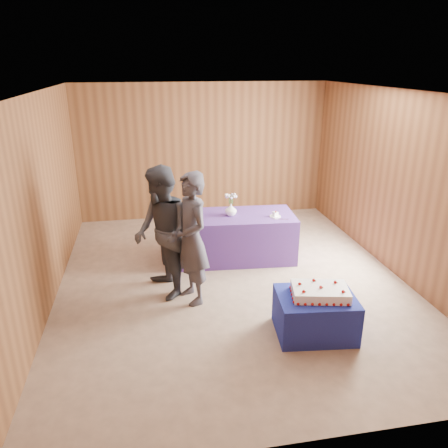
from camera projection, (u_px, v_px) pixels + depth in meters
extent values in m
plane|color=tan|center=(232.00, 280.00, 6.50)|extent=(6.00, 6.00, 0.00)
cube|color=brown|center=(203.00, 152.00, 8.79)|extent=(5.00, 0.04, 2.70)
cube|color=brown|center=(312.00, 305.00, 3.26)|extent=(5.00, 0.04, 2.70)
cube|color=brown|center=(42.00, 203.00, 5.60)|extent=(0.04, 6.00, 2.70)
cube|color=brown|center=(398.00, 185.00, 6.45)|extent=(0.04, 6.00, 2.70)
cube|color=white|center=(233.00, 92.00, 5.55)|extent=(5.00, 6.00, 0.04)
cube|color=navy|center=(315.00, 314.00, 5.16)|extent=(0.97, 0.79, 0.50)
cube|color=#4B2E81|center=(232.00, 237.00, 7.12)|extent=(2.06, 1.04, 0.75)
cube|color=white|center=(320.00, 292.00, 5.05)|extent=(0.71, 0.55, 0.12)
sphere|color=#A00D0C|center=(295.00, 304.00, 4.87)|extent=(0.03, 0.03, 0.03)
sphere|color=#A00D0C|center=(352.00, 305.00, 4.86)|extent=(0.03, 0.03, 0.03)
sphere|color=#A00D0C|center=(290.00, 286.00, 5.27)|extent=(0.03, 0.03, 0.03)
sphere|color=#A00D0C|center=(343.00, 286.00, 5.25)|extent=(0.03, 0.03, 0.03)
sphere|color=#A00D0C|center=(305.00, 290.00, 4.93)|extent=(0.04, 0.04, 0.04)
cone|color=#14581F|center=(307.00, 291.00, 4.94)|extent=(0.02, 0.03, 0.03)
sphere|color=#A00D0C|center=(334.00, 282.00, 5.11)|extent=(0.04, 0.04, 0.04)
cone|color=#14581F|center=(336.00, 283.00, 5.12)|extent=(0.02, 0.03, 0.03)
sphere|color=#A00D0C|center=(321.00, 286.00, 5.02)|extent=(0.04, 0.04, 0.04)
cone|color=#14581F|center=(323.00, 287.00, 5.03)|extent=(0.02, 0.03, 0.03)
imported|color=white|center=(231.00, 210.00, 6.94)|extent=(0.25, 0.25, 0.19)
cylinder|color=#2C5C25|center=(233.00, 200.00, 6.89)|extent=(0.01, 0.01, 0.13)
sphere|color=silver|center=(236.00, 196.00, 6.88)|extent=(0.04, 0.04, 0.04)
cylinder|color=#2C5C25|center=(232.00, 200.00, 6.91)|extent=(0.01, 0.01, 0.13)
sphere|color=white|center=(235.00, 195.00, 6.91)|extent=(0.04, 0.04, 0.04)
cylinder|color=#2C5C25|center=(231.00, 199.00, 6.92)|extent=(0.01, 0.01, 0.13)
sphere|color=silver|center=(232.00, 195.00, 6.93)|extent=(0.04, 0.04, 0.04)
cylinder|color=#2C5C25|center=(230.00, 199.00, 6.91)|extent=(0.01, 0.01, 0.13)
sphere|color=white|center=(229.00, 195.00, 6.93)|extent=(0.04, 0.04, 0.04)
cylinder|color=#2C5C25|center=(229.00, 200.00, 6.90)|extent=(0.01, 0.01, 0.13)
sphere|color=silver|center=(227.00, 195.00, 6.91)|extent=(0.04, 0.04, 0.04)
cylinder|color=#2C5C25|center=(229.00, 200.00, 6.89)|extent=(0.01, 0.01, 0.13)
sphere|color=white|center=(226.00, 196.00, 6.87)|extent=(0.04, 0.04, 0.04)
cylinder|color=#2C5C25|center=(229.00, 200.00, 6.87)|extent=(0.01, 0.01, 0.13)
sphere|color=silver|center=(226.00, 197.00, 6.83)|extent=(0.04, 0.04, 0.04)
cylinder|color=#2C5C25|center=(230.00, 201.00, 6.86)|extent=(0.01, 0.01, 0.13)
sphere|color=white|center=(228.00, 197.00, 6.80)|extent=(0.04, 0.04, 0.04)
cylinder|color=#2C5C25|center=(231.00, 201.00, 6.86)|extent=(0.01, 0.01, 0.13)
sphere|color=silver|center=(231.00, 198.00, 6.79)|extent=(0.04, 0.04, 0.04)
cylinder|color=#2C5C25|center=(232.00, 201.00, 6.86)|extent=(0.01, 0.01, 0.13)
sphere|color=white|center=(234.00, 197.00, 6.80)|extent=(0.04, 0.04, 0.04)
cylinder|color=#2C5C25|center=(233.00, 200.00, 6.88)|extent=(0.01, 0.01, 0.13)
sphere|color=silver|center=(236.00, 197.00, 6.84)|extent=(0.04, 0.04, 0.04)
cylinder|color=#6350A1|center=(189.00, 215.00, 6.95)|extent=(0.44, 0.44, 0.02)
cylinder|color=white|center=(275.00, 216.00, 6.92)|extent=(0.19, 0.19, 0.01)
cube|color=white|center=(275.00, 214.00, 6.90)|extent=(0.10, 0.09, 0.07)
sphere|color=#A00D0C|center=(276.00, 212.00, 6.87)|extent=(0.03, 0.03, 0.03)
cube|color=silver|center=(280.00, 219.00, 6.80)|extent=(0.26, 0.08, 0.00)
imported|color=#393742|center=(192.00, 239.00, 5.68)|extent=(0.60, 0.75, 1.78)
imported|color=#363740|center=(162.00, 233.00, 5.82)|extent=(0.89, 1.03, 1.81)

